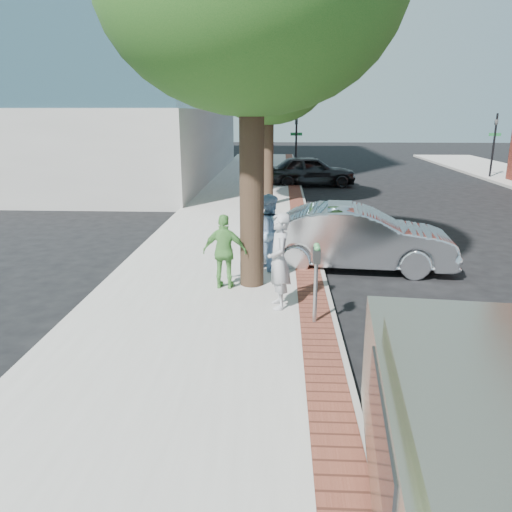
# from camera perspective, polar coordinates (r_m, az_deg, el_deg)

# --- Properties ---
(ground) EXTENTS (120.00, 120.00, 0.00)m
(ground) POSITION_cam_1_polar(r_m,az_deg,el_deg) (9.45, 2.54, -7.91)
(ground) COLOR black
(ground) RESTS_ON ground
(sidewalk) EXTENTS (5.00, 60.00, 0.15)m
(sidewalk) POSITION_cam_1_polar(r_m,az_deg,el_deg) (17.12, -2.30, 3.37)
(sidewalk) COLOR #9E9991
(sidewalk) RESTS_ON ground
(brick_strip) EXTENTS (0.60, 60.00, 0.01)m
(brick_strip) POSITION_cam_1_polar(r_m,az_deg,el_deg) (17.05, 5.09, 3.54)
(brick_strip) COLOR brown
(brick_strip) RESTS_ON sidewalk
(curb) EXTENTS (0.10, 60.00, 0.15)m
(curb) POSITION_cam_1_polar(r_m,az_deg,el_deg) (17.08, 6.26, 3.26)
(curb) COLOR gray
(curb) RESTS_ON ground
(office_base) EXTENTS (18.20, 22.20, 4.00)m
(office_base) POSITION_cam_1_polar(r_m,az_deg,el_deg) (33.33, -20.61, 11.93)
(office_base) COLOR gray
(office_base) RESTS_ON ground
(signal_near) EXTENTS (0.70, 0.15, 3.80)m
(signal_near) POSITION_cam_1_polar(r_m,az_deg,el_deg) (30.69, 4.62, 13.07)
(signal_near) COLOR black
(signal_near) RESTS_ON ground
(signal_far) EXTENTS (0.70, 0.15, 3.80)m
(signal_far) POSITION_cam_1_polar(r_m,az_deg,el_deg) (33.12, 25.57, 11.81)
(signal_far) COLOR black
(signal_far) RESTS_ON ground
(tree_far) EXTENTS (4.80, 4.80, 7.14)m
(tree_far) POSITION_cam_1_polar(r_m,az_deg,el_deg) (20.69, 1.51, 20.12)
(tree_far) COLOR black
(tree_far) RESTS_ON sidewalk
(parking_meter) EXTENTS (0.12, 0.32, 1.47)m
(parking_meter) POSITION_cam_1_polar(r_m,az_deg,el_deg) (8.90, 6.91, -1.25)
(parking_meter) COLOR gray
(parking_meter) RESTS_ON sidewalk
(person_gray) EXTENTS (0.56, 0.75, 1.88)m
(person_gray) POSITION_cam_1_polar(r_m,az_deg,el_deg) (9.60, 2.64, -0.60)
(person_gray) COLOR #9E9EA3
(person_gray) RESTS_ON sidewalk
(person_officer) EXTENTS (1.04, 1.12, 1.83)m
(person_officer) POSITION_cam_1_polar(r_m,az_deg,el_deg) (12.08, 1.56, 2.81)
(person_officer) COLOR #85A7CE
(person_officer) RESTS_ON sidewalk
(person_green) EXTENTS (0.98, 0.47, 1.63)m
(person_green) POSITION_cam_1_polar(r_m,az_deg,el_deg) (10.73, -3.59, 0.49)
(person_green) COLOR #559C46
(person_green) RESTS_ON sidewalk
(sedan_silver) EXTENTS (4.99, 2.15, 1.60)m
(sedan_silver) POSITION_cam_1_polar(r_m,az_deg,el_deg) (12.85, 11.30, 2.08)
(sedan_silver) COLOR silver
(sedan_silver) RESTS_ON ground
(bg_car) EXTENTS (4.95, 2.33, 1.64)m
(bg_car) POSITION_cam_1_polar(r_m,az_deg,el_deg) (27.37, 6.24, 9.66)
(bg_car) COLOR black
(bg_car) RESTS_ON ground
(van) EXTENTS (2.37, 5.10, 1.82)m
(van) POSITION_cam_1_polar(r_m,az_deg,el_deg) (4.87, 25.83, -21.43)
(van) COLOR gray
(van) RESTS_ON ground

